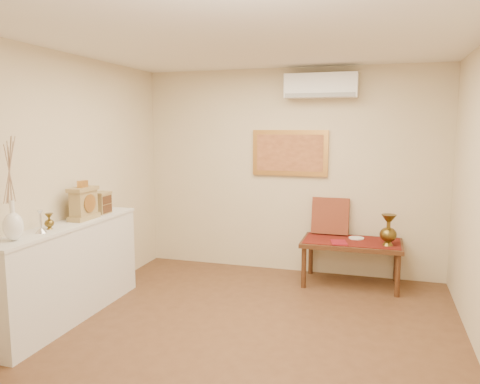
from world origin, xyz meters
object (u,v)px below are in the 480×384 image
at_px(mantel_clock, 84,203).
at_px(brass_urn_tall, 388,227).
at_px(white_vase, 11,189).
at_px(wooden_chest, 101,203).
at_px(low_table, 352,246).
at_px(display_ledge, 69,271).

bearing_deg(mantel_clock, brass_urn_tall, 26.25).
relative_size(white_vase, brass_urn_tall, 1.97).
height_order(white_vase, mantel_clock, white_vase).
xyz_separation_m(white_vase, wooden_chest, (0.00, 1.31, -0.32)).
bearing_deg(low_table, white_vase, -135.79).
bearing_deg(low_table, display_ledge, -144.90).
relative_size(brass_urn_tall, mantel_clock, 1.09).
height_order(display_ledge, low_table, display_ledge).
distance_m(brass_urn_tall, display_ledge, 3.57).
bearing_deg(mantel_clock, white_vase, -91.10).
relative_size(white_vase, display_ledge, 0.44).
relative_size(display_ledge, mantel_clock, 4.93).
relative_size(white_vase, low_table, 0.73).
xyz_separation_m(display_ledge, wooden_chest, (0.01, 0.60, 0.61)).
distance_m(mantel_clock, low_table, 3.18).
bearing_deg(low_table, brass_urn_tall, -15.52).
bearing_deg(white_vase, brass_urn_tall, 38.75).
relative_size(display_ledge, low_table, 1.68).
bearing_deg(mantel_clock, low_table, 31.61).
bearing_deg(wooden_chest, mantel_clock, -87.44).
distance_m(white_vase, low_table, 3.83).
distance_m(white_vase, brass_urn_tall, 4.01).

